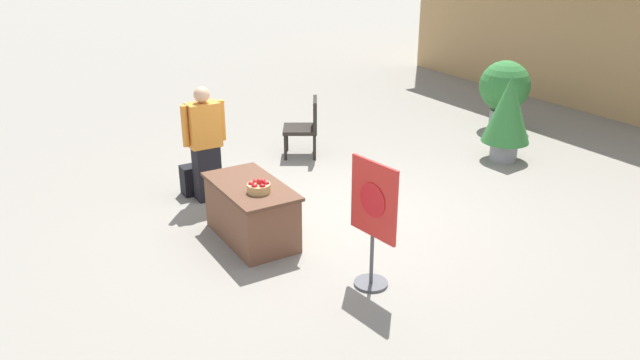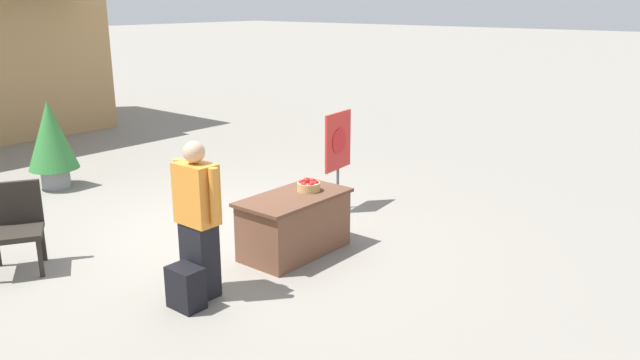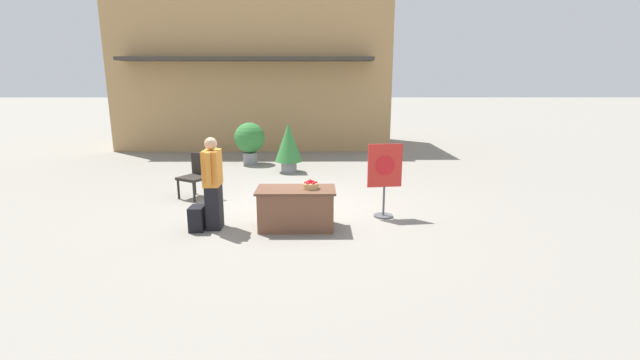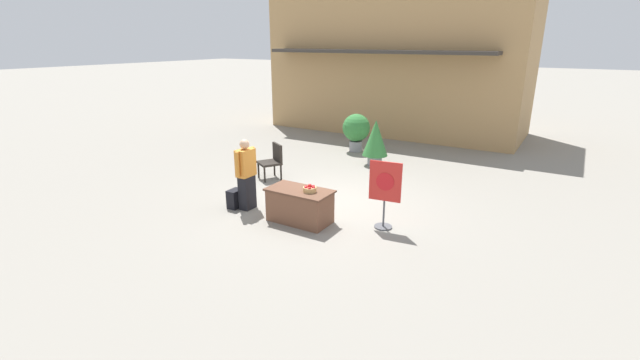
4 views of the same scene
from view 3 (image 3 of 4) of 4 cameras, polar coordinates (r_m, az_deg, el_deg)
ground_plane at (r=8.60m, az=-3.35°, el=-3.84°), size 120.00×120.00×0.00m
storefront_building at (r=17.44m, az=-8.42°, el=13.26°), size 10.01×4.79×5.20m
display_table at (r=7.41m, az=-3.19°, el=-3.78°), size 1.35×0.72×0.70m
apple_basket at (r=7.28m, az=-1.27°, el=-0.67°), size 0.27×0.27×0.16m
person_visitor at (r=7.49m, az=-14.09°, el=-0.40°), size 0.26×0.61×1.59m
backpack at (r=7.62m, az=-16.04°, el=-4.94°), size 0.24×0.34×0.42m
poster_board at (r=7.99m, az=8.61°, el=0.46°), size 0.64×0.36×1.38m
patio_chair at (r=9.70m, az=-16.08°, el=0.88°), size 0.75×0.75×0.96m
potted_plant_near_right at (r=13.31m, az=-9.37°, el=5.38°), size 0.93×0.93×1.27m
potted_plant_near_left at (r=11.92m, az=-4.22°, el=4.77°), size 0.76×0.76×1.38m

